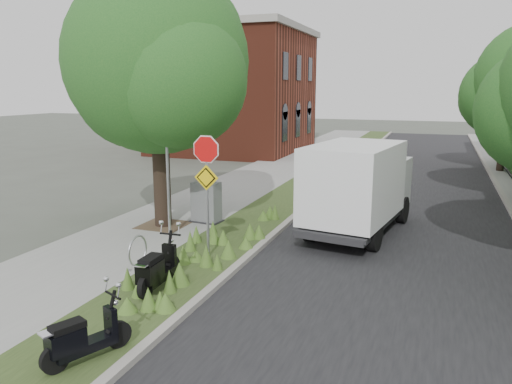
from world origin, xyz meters
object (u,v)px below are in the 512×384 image
scooter_far (77,343)px  scooter_near (155,273)px  sign_assembly (206,171)px  box_truck (359,184)px  utility_cabinet (206,203)px

scooter_far → scooter_near: bearing=97.4°
scooter_far → sign_assembly: bearing=92.9°
sign_assembly → box_truck: size_ratio=0.59×
scooter_far → box_truck: box_truck is taller
sign_assembly → scooter_near: 2.97m
utility_cabinet → sign_assembly: bearing=-63.6°
sign_assembly → scooter_far: size_ratio=2.25×
box_truck → scooter_near: bearing=-117.9°
scooter_far → utility_cabinet: bearing=102.2°
box_truck → scooter_far: bearing=-107.7°
utility_cabinet → scooter_near: bearing=-75.4°
scooter_near → box_truck: bearing=62.1°
box_truck → utility_cabinet: bearing=-171.0°
scooter_near → box_truck: 7.05m
scooter_far → utility_cabinet: (-1.79, 8.31, 0.26)m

